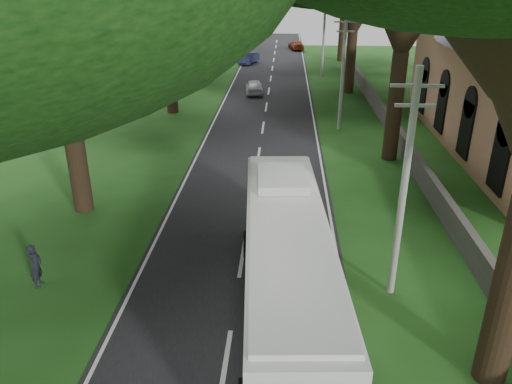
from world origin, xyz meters
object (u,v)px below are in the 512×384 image
object	(u,v)px
coach_bus	(287,266)
distant_car_c	(296,45)
pedestrian	(36,266)
pole_far	(324,36)
distant_car_a	(254,87)
distant_car_b	(249,58)
pole_near	(404,185)
pole_mid	(343,71)

from	to	relation	value
coach_bus	distant_car_c	distance (m)	60.82
pedestrian	pole_far	bearing A→B (deg)	-20.47
distant_car_a	distant_car_b	distance (m)	16.27
pole_near	pole_mid	xyz separation A→B (m)	(0.00, 20.00, 0.00)
distant_car_a	pole_near	bearing A→B (deg)	96.99
pedestrian	coach_bus	bearing A→B (deg)	-100.74
coach_bus	distant_car_b	bearing A→B (deg)	91.88
coach_bus	pedestrian	size ratio (longest dim) A/B	7.27
distant_car_a	distant_car_b	world-z (taller)	distant_car_b
pole_far	distant_car_b	world-z (taller)	pole_far
pole_far	pole_mid	bearing A→B (deg)	-90.00
distant_car_a	pedestrian	world-z (taller)	pedestrian
pole_mid	distant_car_b	size ratio (longest dim) A/B	2.00
pole_near	distant_car_b	xyz separation A→B (m)	(-8.50, 46.98, -3.49)
pole_near	distant_car_b	world-z (taller)	pole_near
pole_far	distant_car_c	bearing A→B (deg)	97.42
distant_car_c	pedestrian	size ratio (longest dim) A/B	2.56
pole_near	distant_car_c	size ratio (longest dim) A/B	1.84
distant_car_c	distant_car_a	bearing A→B (deg)	71.86
pole_far	pole_near	bearing A→B (deg)	-90.00
pole_far	distant_car_a	xyz separation A→B (m)	(-6.82, -9.20, -3.49)
pole_mid	pole_far	bearing A→B (deg)	90.00
pedestrian	distant_car_a	bearing A→B (deg)	-13.72
pole_near	distant_car_c	distance (m)	59.35
coach_bus	distant_car_b	world-z (taller)	coach_bus
pole_far	distant_car_b	bearing A→B (deg)	140.62
distant_car_a	pole_far	bearing A→B (deg)	-132.02
distant_car_b	pole_near	bearing A→B (deg)	-61.74
pole_near	distant_car_a	world-z (taller)	pole_near
distant_car_a	pole_mid	bearing A→B (deg)	116.78
pole_near	pole_far	world-z (taller)	same
pole_mid	pedestrian	xyz separation A→B (m)	(-12.75, -20.37, -3.33)
pole_near	pole_far	bearing A→B (deg)	90.00
distant_car_b	pedestrian	bearing A→B (deg)	-77.13
pole_near	distant_car_b	size ratio (longest dim) A/B	2.00
distant_car_a	distant_car_b	xyz separation A→B (m)	(-1.68, 16.18, 0.00)
pole_near	pedestrian	xyz separation A→B (m)	(-12.75, -0.37, -3.33)
pole_far	distant_car_a	distance (m)	11.97
pole_mid	distant_car_c	size ratio (longest dim) A/B	1.84
pole_near	distant_car_a	size ratio (longest dim) A/B	2.07
pole_far	coach_bus	xyz separation A→B (m)	(-3.77, -41.60, -2.25)
pole_mid	pole_far	distance (m)	20.00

